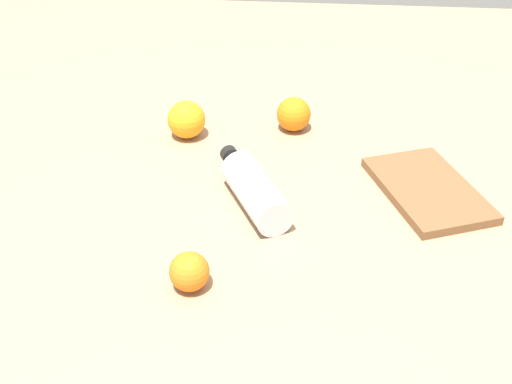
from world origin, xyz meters
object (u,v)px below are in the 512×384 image
Objects in this scene: water_bottle at (252,186)px; orange_1 at (189,272)px; orange_0 at (186,120)px; cutting_board at (428,189)px; orange_2 at (294,114)px.

orange_1 is (-0.24, 0.07, -0.00)m from water_bottle.
orange_0 reaches higher than cutting_board.
orange_2 reaches higher than orange_1.
water_bottle is 2.93× the size of orange_0.
cutting_board is at bearing -109.71° from orange_0.
orange_0 reaches higher than orange_1.
orange_1 is at bearing 136.07° from water_bottle.
orange_0 is 0.53m from cutting_board.
orange_1 is at bearing -168.91° from orange_0.
orange_0 is at bearing 103.11° from orange_2.
cutting_board is (-0.23, -0.27, -0.03)m from orange_2.
orange_1 is 0.55m from orange_2.
orange_0 reaches higher than water_bottle.
water_bottle is 0.94× the size of cutting_board.
orange_2 reaches higher than water_bottle.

